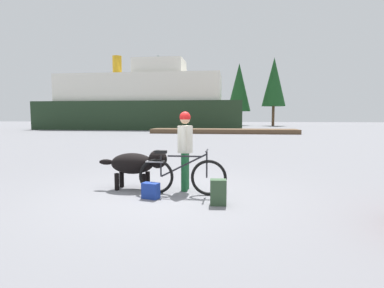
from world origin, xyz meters
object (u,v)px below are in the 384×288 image
Objects in this scene: bicycle at (181,176)px; handbag_pannier at (151,191)px; sailboat_moored at (108,124)px; person_cyclist at (185,143)px; dog at (137,163)px; backpack at (218,192)px; ferry_boat at (142,103)px.

handbag_pannier is at bearing -146.34° from bicycle.
bicycle is at bearing -65.33° from sailboat_moored.
dog is at bearing -176.53° from person_cyclist.
bicycle is at bearing -92.16° from person_cyclist.
person_cyclist is at bearing 3.47° from dog.
bicycle is 1.09m from dog.
backpack is at bearing -28.43° from dog.
backpack is 39.68m from sailboat_moored.
sailboat_moored is (-6.26, 4.56, -2.66)m from ferry_boat.
bicycle is 1.07× the size of person_cyclist.
person_cyclist is 0.07× the size of ferry_boat.
bicycle is 0.26× the size of sailboat_moored.
bicycle is 3.89× the size of backpack.
backpack is (1.78, -0.96, -0.33)m from dog.
backpack is (0.76, -0.62, -0.16)m from bicycle.
person_cyclist is 31.95m from ferry_boat.
handbag_pannier is (0.48, -0.70, -0.41)m from dog.
dog is 0.22× the size of sailboat_moored.
bicycle is at bearing -18.45° from dog.
sailboat_moored is at bearing 113.49° from dog.
person_cyclist reaches higher than backpack.
person_cyclist is at bearing 125.99° from backpack.
person_cyclist is 5.20× the size of handbag_pannier.
sailboat_moored reaches higher than handbag_pannier.
ferry_boat is at bearing -36.05° from sailboat_moored.
ferry_boat is (-9.39, 31.05, 3.00)m from handbag_pannier.
person_cyclist is 38.44m from sailboat_moored.
handbag_pannier is 32.58m from ferry_boat.
bicycle is 1.18× the size of dog.
bicycle reaches higher than dog.
sailboat_moored reaches higher than person_cyclist.
dog is 4.70× the size of handbag_pannier.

